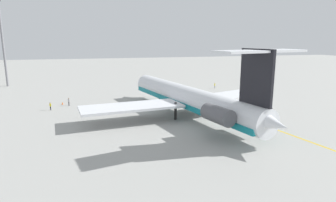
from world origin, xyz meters
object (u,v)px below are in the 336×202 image
(main_jetliner, at_px, (191,99))
(ground_crew_portside, at_px, (50,105))
(safety_cone_nose, at_px, (62,103))
(ground_crew_near_nose, at_px, (69,101))
(light_mast, at_px, (2,39))
(ground_crew_near_tail, at_px, (215,85))

(main_jetliner, distance_m, ground_crew_portside, 30.15)
(ground_crew_portside, relative_size, safety_cone_nose, 3.04)
(ground_crew_near_nose, distance_m, ground_crew_portside, 4.88)
(ground_crew_portside, distance_m, light_mast, 43.22)
(ground_crew_near_tail, xyz_separation_m, light_mast, (20.54, 62.23, 13.62))
(main_jetliner, xyz_separation_m, safety_cone_nose, (18.10, 25.10, -3.43))
(ground_crew_near_nose, distance_m, safety_cone_nose, 2.39)
(main_jetliner, xyz_separation_m, ground_crew_near_nose, (16.47, 23.56, -2.61))
(ground_crew_portside, relative_size, light_mast, 0.06)
(ground_crew_near_tail, height_order, safety_cone_nose, ground_crew_near_tail)
(light_mast, bearing_deg, ground_crew_portside, -155.11)
(ground_crew_portside, bearing_deg, safety_cone_nose, -167.47)
(ground_crew_portside, bearing_deg, light_mast, -121.42)
(main_jetliner, distance_m, light_mast, 67.90)
(ground_crew_portside, distance_m, safety_cone_nose, 5.47)
(ground_crew_near_nose, xyz_separation_m, safety_cone_nose, (1.63, 1.54, -0.82))
(ground_crew_near_nose, height_order, safety_cone_nose, ground_crew_near_nose)
(ground_crew_near_nose, bearing_deg, ground_crew_near_tail, -111.64)
(light_mast, bearing_deg, ground_crew_near_tail, -108.27)
(light_mast, bearing_deg, ground_crew_near_nose, -148.44)
(ground_crew_near_nose, bearing_deg, main_jetliner, -164.31)
(ground_crew_near_tail, xyz_separation_m, ground_crew_portside, (-16.66, 44.97, -0.01))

